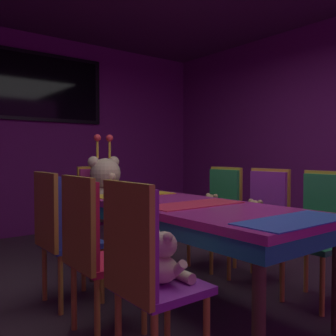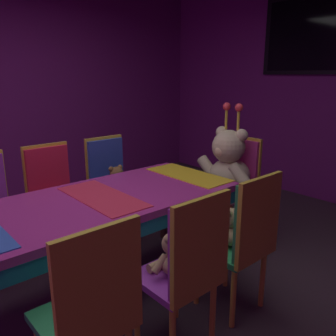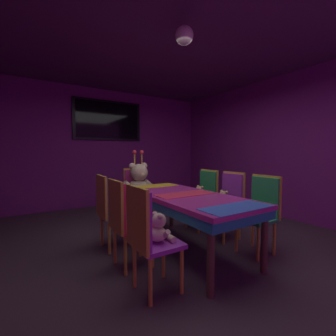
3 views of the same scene
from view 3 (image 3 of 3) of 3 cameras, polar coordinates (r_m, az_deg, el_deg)
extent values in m
plane|color=#3F2D38|center=(3.18, 4.19, -19.83)|extent=(7.90, 7.90, 0.00)
cube|color=#721E72|center=(5.80, -14.93, 4.97)|extent=(5.20, 0.12, 2.80)
cube|color=#721E72|center=(4.93, 29.51, 4.81)|extent=(0.12, 6.40, 2.80)
cube|color=#4C1E4C|center=(3.28, 4.48, 31.49)|extent=(5.20, 6.40, 0.04)
cube|color=#B22D8C|center=(2.96, 4.26, -7.07)|extent=(0.90, 2.00, 0.05)
cube|color=teal|center=(2.98, 4.25, -8.49)|extent=(0.88, 1.96, 0.10)
cylinder|color=#4C3826|center=(3.98, 0.90, -9.67)|extent=(0.07, 0.07, 0.69)
cylinder|color=#4C3826|center=(2.72, 23.05, -16.47)|extent=(0.07, 0.07, 0.69)
cylinder|color=#4C3826|center=(3.63, -9.45, -11.06)|extent=(0.07, 0.07, 0.69)
cylinder|color=#4C3826|center=(2.18, 10.66, -21.50)|extent=(0.07, 0.07, 0.69)
cube|color=blue|center=(2.35, 16.89, -9.47)|extent=(0.77, 0.32, 0.01)
cube|color=#E52D4C|center=(2.96, 4.26, -6.54)|extent=(0.77, 0.32, 0.01)
cube|color=yellow|center=(3.67, -3.69, -4.51)|extent=(0.77, 0.32, 0.01)
cube|color=purple|center=(2.20, -2.65, -18.49)|extent=(0.40, 0.40, 0.04)
cube|color=purple|center=(2.03, -7.19, -12.36)|extent=(0.05, 0.38, 0.50)
cube|color=gold|center=(2.03, -7.76, -12.44)|extent=(0.03, 0.41, 0.55)
cylinder|color=gold|center=(2.49, -1.15, -21.46)|extent=(0.04, 0.04, 0.42)
cylinder|color=gold|center=(2.26, 3.46, -24.37)|extent=(0.04, 0.04, 0.42)
cylinder|color=gold|center=(2.36, -8.39, -23.03)|extent=(0.04, 0.04, 0.42)
cylinder|color=gold|center=(2.11, -4.45, -26.55)|extent=(0.04, 0.04, 0.42)
ellipsoid|color=beige|center=(2.17, -2.66, -16.18)|extent=(0.17, 0.17, 0.14)
sphere|color=beige|center=(2.14, -2.31, -13.04)|extent=(0.14, 0.14, 0.14)
sphere|color=#FDDCAD|center=(2.16, -1.23, -13.12)|extent=(0.05, 0.05, 0.05)
sphere|color=beige|center=(2.16, -3.36, -11.47)|extent=(0.05, 0.05, 0.05)
sphere|color=beige|center=(2.07, -1.97, -12.11)|extent=(0.05, 0.05, 0.05)
cylinder|color=beige|center=(2.25, -2.96, -15.07)|extent=(0.05, 0.12, 0.11)
cylinder|color=beige|center=(2.11, -0.63, -16.35)|extent=(0.05, 0.12, 0.11)
cylinder|color=beige|center=(2.27, -0.72, -16.44)|extent=(0.06, 0.13, 0.06)
cylinder|color=beige|center=(2.20, 0.56, -17.13)|extent=(0.06, 0.13, 0.06)
cube|color=red|center=(2.67, -8.73, -14.45)|extent=(0.40, 0.40, 0.04)
cube|color=red|center=(2.53, -12.57, -9.16)|extent=(0.05, 0.38, 0.50)
cube|color=gold|center=(2.53, -13.04, -9.20)|extent=(0.03, 0.41, 0.55)
cylinder|color=gold|center=(2.95, -6.99, -17.39)|extent=(0.04, 0.04, 0.42)
cylinder|color=gold|center=(2.68, -3.90, -19.58)|extent=(0.04, 0.04, 0.42)
cylinder|color=gold|center=(2.84, -13.17, -18.34)|extent=(0.04, 0.04, 0.42)
cylinder|color=gold|center=(2.56, -10.65, -20.84)|extent=(0.04, 0.04, 0.42)
cube|color=#2D47B2|center=(3.20, -12.72, -11.39)|extent=(0.40, 0.40, 0.04)
cube|color=#2D47B2|center=(3.09, -15.97, -6.87)|extent=(0.05, 0.38, 0.50)
cube|color=gold|center=(3.08, -16.35, -6.90)|extent=(0.03, 0.41, 0.55)
cylinder|color=gold|center=(3.46, -11.00, -14.15)|extent=(0.04, 0.04, 0.42)
cylinder|color=gold|center=(3.18, -8.83, -15.78)|extent=(0.04, 0.04, 0.42)
cylinder|color=gold|center=(3.37, -16.26, -14.77)|extent=(0.04, 0.04, 0.42)
cylinder|color=gold|center=(3.08, -14.54, -16.55)|extent=(0.04, 0.04, 0.42)
ellipsoid|color=brown|center=(3.18, -12.74, -9.76)|extent=(0.17, 0.17, 0.13)
sphere|color=brown|center=(3.15, -12.52, -7.60)|extent=(0.13, 0.13, 0.13)
sphere|color=#99663C|center=(3.17, -11.73, -7.71)|extent=(0.05, 0.05, 0.05)
sphere|color=brown|center=(3.19, -13.09, -6.57)|extent=(0.05, 0.05, 0.05)
sphere|color=brown|center=(3.09, -12.48, -6.87)|extent=(0.05, 0.05, 0.05)
cylinder|color=brown|center=(3.26, -12.67, -9.16)|extent=(0.05, 0.12, 0.11)
cylinder|color=brown|center=(3.11, -11.61, -9.79)|extent=(0.05, 0.12, 0.11)
cylinder|color=brown|center=(3.26, -11.16, -10.18)|extent=(0.06, 0.13, 0.06)
cylinder|color=brown|center=(3.18, -10.57, -10.53)|extent=(0.06, 0.13, 0.06)
cube|color=#268C4C|center=(3.13, 21.13, -11.89)|extent=(0.40, 0.40, 0.04)
cube|color=#268C4C|center=(3.22, 23.17, -6.60)|extent=(0.05, 0.38, 0.50)
cube|color=gold|center=(3.23, 23.39, -6.55)|extent=(0.03, 0.41, 0.55)
cylinder|color=gold|center=(3.42, 20.46, -14.58)|extent=(0.04, 0.04, 0.42)
cylinder|color=gold|center=(3.24, 25.14, -15.71)|extent=(0.04, 0.04, 0.42)
cylinder|color=gold|center=(3.18, 16.83, -15.91)|extent=(0.04, 0.04, 0.42)
cylinder|color=gold|center=(2.99, 21.67, -17.29)|extent=(0.04, 0.04, 0.42)
cube|color=purple|center=(3.52, 13.83, -10.01)|extent=(0.40, 0.40, 0.04)
cube|color=purple|center=(3.59, 15.90, -5.35)|extent=(0.05, 0.38, 0.50)
cube|color=gold|center=(3.61, 16.13, -5.32)|extent=(0.03, 0.41, 0.55)
cylinder|color=gold|center=(3.80, 13.70, -12.56)|extent=(0.04, 0.04, 0.42)
cylinder|color=gold|center=(3.59, 17.48, -13.59)|extent=(0.04, 0.04, 0.42)
cylinder|color=gold|center=(3.58, 10.04, -13.52)|extent=(0.04, 0.04, 0.42)
cylinder|color=gold|center=(3.36, 13.83, -14.73)|extent=(0.04, 0.04, 0.42)
ellipsoid|color=tan|center=(3.50, 13.85, -8.54)|extent=(0.16, 0.16, 0.13)
sphere|color=tan|center=(3.46, 13.72, -6.67)|extent=(0.13, 0.13, 0.13)
sphere|color=tan|center=(3.43, 13.19, -6.92)|extent=(0.05, 0.05, 0.05)
sphere|color=tan|center=(3.43, 14.49, -5.95)|extent=(0.05, 0.05, 0.05)
sphere|color=tan|center=(3.50, 13.31, -5.74)|extent=(0.05, 0.05, 0.05)
cylinder|color=tan|center=(3.42, 14.46, -8.62)|extent=(0.05, 0.12, 0.11)
cylinder|color=tan|center=(3.53, 12.51, -8.20)|extent=(0.05, 0.12, 0.11)
cylinder|color=tan|center=(3.40, 13.11, -9.64)|extent=(0.06, 0.12, 0.06)
cylinder|color=tan|center=(3.46, 12.08, -9.39)|extent=(0.06, 0.12, 0.06)
cube|color=#268C4C|center=(3.88, 8.02, -8.61)|extent=(0.40, 0.40, 0.04)
cube|color=#268C4C|center=(3.95, 10.05, -4.43)|extent=(0.05, 0.38, 0.50)
cube|color=gold|center=(3.97, 10.28, -4.40)|extent=(0.03, 0.41, 0.55)
cylinder|color=gold|center=(4.16, 8.25, -11.03)|extent=(0.04, 0.04, 0.42)
cylinder|color=gold|center=(3.93, 11.35, -11.96)|extent=(0.04, 0.04, 0.42)
cylinder|color=gold|center=(3.96, 4.65, -11.75)|extent=(0.04, 0.04, 0.42)
cylinder|color=gold|center=(3.72, 7.69, -12.81)|extent=(0.04, 0.04, 0.42)
ellipsoid|color=tan|center=(3.87, 8.03, -7.25)|extent=(0.17, 0.17, 0.13)
sphere|color=tan|center=(3.83, 7.88, -5.50)|extent=(0.13, 0.13, 0.13)
sphere|color=tan|center=(3.81, 7.35, -5.72)|extent=(0.05, 0.05, 0.05)
sphere|color=tan|center=(3.80, 8.55, -4.83)|extent=(0.05, 0.05, 0.05)
sphere|color=tan|center=(3.87, 7.57, -4.65)|extent=(0.05, 0.05, 0.05)
cylinder|color=tan|center=(3.78, 8.46, -7.30)|extent=(0.05, 0.12, 0.11)
cylinder|color=tan|center=(3.90, 6.84, -6.93)|extent=(0.05, 0.12, 0.11)
cylinder|color=tan|center=(3.77, 7.19, -8.22)|extent=(0.06, 0.13, 0.06)
cylinder|color=tan|center=(3.84, 6.34, -8.00)|extent=(0.06, 0.13, 0.06)
cube|color=#CC338C|center=(4.22, -7.40, -7.59)|extent=(0.40, 0.40, 0.04)
cube|color=#CC338C|center=(4.34, -8.44, -3.67)|extent=(0.38, 0.05, 0.50)
cube|color=gold|center=(4.36, -8.55, -3.64)|extent=(0.41, 0.03, 0.55)
cylinder|color=gold|center=(4.48, -6.37, -9.92)|extent=(0.04, 0.04, 0.42)
cylinder|color=gold|center=(4.20, -4.43, -10.84)|extent=(0.04, 0.04, 0.42)
cylinder|color=gold|center=(4.35, -10.22, -10.37)|extent=(0.04, 0.04, 0.42)
cylinder|color=gold|center=(4.07, -8.49, -11.37)|extent=(0.04, 0.04, 0.42)
ellipsoid|color=beige|center=(4.19, -7.43, -4.99)|extent=(0.39, 0.39, 0.32)
sphere|color=beige|center=(4.12, -7.26, -1.16)|extent=(0.32, 0.32, 0.32)
sphere|color=#FDDCAD|center=(4.03, -6.61, -1.61)|extent=(0.12, 0.12, 0.12)
sphere|color=beige|center=(4.20, -6.01, 0.56)|extent=(0.12, 0.12, 0.12)
sphere|color=beige|center=(4.10, -8.98, 0.45)|extent=(0.12, 0.12, 0.12)
cylinder|color=beige|center=(4.20, -4.52, -4.52)|extent=(0.28, 0.11, 0.26)
cylinder|color=beige|center=(4.03, -9.49, -4.91)|extent=(0.28, 0.11, 0.26)
cylinder|color=beige|center=(4.02, -4.51, -6.87)|extent=(0.29, 0.13, 0.13)
cylinder|color=beige|center=(3.93, -7.22, -7.14)|extent=(0.29, 0.13, 0.13)
cylinder|color=gold|center=(4.17, -6.61, 2.53)|extent=(0.03, 0.03, 0.21)
sphere|color=#E5333F|center=(4.17, -6.62, 3.97)|extent=(0.08, 0.08, 0.08)
cylinder|color=gold|center=(4.11, -8.39, 2.49)|extent=(0.03, 0.03, 0.21)
sphere|color=#E5333F|center=(4.11, -8.41, 3.96)|extent=(0.08, 0.08, 0.08)
cube|color=black|center=(5.77, -14.77, 11.46)|extent=(1.63, 0.05, 0.95)
cube|color=black|center=(5.74, -14.69, 11.49)|extent=(1.50, 0.01, 0.85)
sphere|color=white|center=(2.86, 4.12, 30.27)|extent=(0.20, 0.20, 0.20)
camera|label=1|loc=(0.36, -49.09, -25.34)|focal=39.50mm
camera|label=2|loc=(3.96, 40.99, 7.23)|focal=37.25mm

